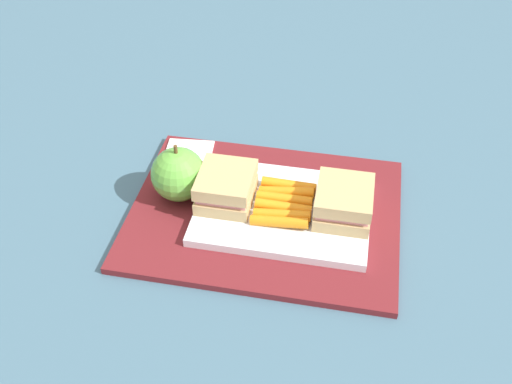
{
  "coord_description": "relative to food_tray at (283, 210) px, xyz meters",
  "views": [
    {
      "loc": [
        -0.1,
        0.59,
        0.58
      ],
      "look_at": [
        0.01,
        0.0,
        0.04
      ],
      "focal_mm": 42.68,
      "sensor_mm": 36.0,
      "label": 1
    }
  ],
  "objects": [
    {
      "name": "carrot_sticks_bundle",
      "position": [
        -0.0,
        -0.0,
        0.01
      ],
      "size": [
        0.08,
        0.09,
        0.02
      ],
      "color": "orange",
      "rests_on": "food_tray"
    },
    {
      "name": "paper_napkin",
      "position": [
        0.16,
        -0.1,
        -0.0
      ],
      "size": [
        0.08,
        0.08,
        0.0
      ],
      "primitive_type": "cube",
      "rotation": [
        0.0,
        0.0,
        0.09
      ],
      "color": "white",
      "rests_on": "lunchbag_mat"
    },
    {
      "name": "lunchbag_mat",
      "position": [
        0.03,
        0.0,
        -0.01
      ],
      "size": [
        0.36,
        0.28,
        0.01
      ],
      "primitive_type": "cube",
      "color": "maroon",
      "rests_on": "ground_plane"
    },
    {
      "name": "sandwich_half_left",
      "position": [
        -0.08,
        0.0,
        0.03
      ],
      "size": [
        0.07,
        0.08,
        0.04
      ],
      "color": "tan",
      "rests_on": "food_tray"
    },
    {
      "name": "apple",
      "position": [
        0.15,
        -0.01,
        0.03
      ],
      "size": [
        0.07,
        0.07,
        0.09
      ],
      "color": "#66B742",
      "rests_on": "lunchbag_mat"
    },
    {
      "name": "sandwich_half_right",
      "position": [
        0.08,
        0.0,
        0.03
      ],
      "size": [
        0.07,
        0.08,
        0.04
      ],
      "color": "tan",
      "rests_on": "food_tray"
    },
    {
      "name": "food_tray",
      "position": [
        0.0,
        0.0,
        0.0
      ],
      "size": [
        0.23,
        0.17,
        0.01
      ],
      "primitive_type": "cube",
      "color": "white",
      "rests_on": "lunchbag_mat"
    },
    {
      "name": "ground_plane",
      "position": [
        0.03,
        0.0,
        -0.02
      ],
      "size": [
        2.4,
        2.4,
        0.0
      ],
      "primitive_type": "plane",
      "color": "#42667A"
    }
  ]
}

